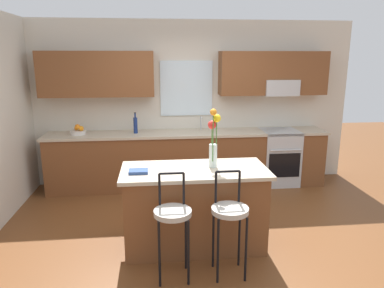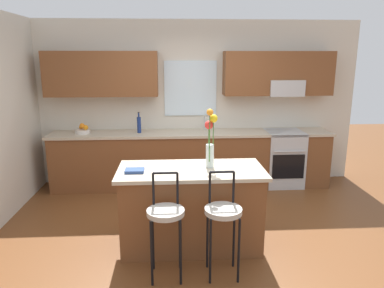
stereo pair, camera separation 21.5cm
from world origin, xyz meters
The scene contains 12 objects.
ground_plane centered at (0.00, 0.00, 0.00)m, with size 14.00×14.00×0.00m, color brown.
back_wall_assembly centered at (0.03, 1.98, 1.51)m, with size 5.60×0.50×2.70m.
counter_run centered at (0.00, 1.70, 0.47)m, with size 4.56×0.64×0.92m.
sink_faucet centered at (0.23, 1.84, 1.06)m, with size 0.02×0.13×0.23m.
oven_range centered at (1.54, 1.68, 0.46)m, with size 0.60×0.64×0.92m.
kitchen_island centered at (-0.12, -0.27, 0.46)m, with size 1.61×0.75×0.92m.
bar_stool_near centered at (-0.39, -0.85, 0.64)m, with size 0.36×0.36×1.04m.
bar_stool_middle centered at (0.16, -0.85, 0.64)m, with size 0.36×0.36×1.04m.
flower_vase centered at (0.09, -0.22, 1.24)m, with size 0.14×0.15×0.66m.
cookbook centered at (-0.73, -0.34, 0.94)m, with size 0.20×0.15×0.03m, color navy.
fruit_bowl_oranges centered at (-1.74, 1.70, 0.97)m, with size 0.24×0.24×0.16m.
bottle_olive_oil centered at (-0.84, 1.70, 1.06)m, with size 0.06×0.06×0.34m.
Camera 1 is at (-0.55, -3.99, 2.12)m, focal length 33.55 mm.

